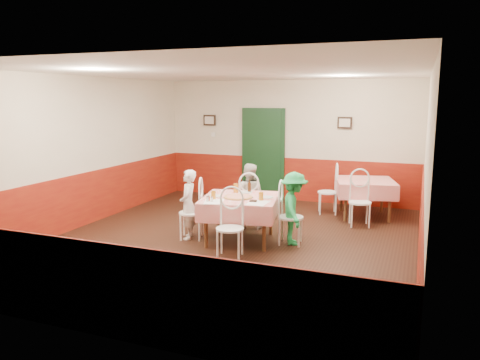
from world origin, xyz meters
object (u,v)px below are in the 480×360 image
(wallet, at_px, (253,201))
(main_table, at_px, (240,219))
(diner_right, at_px, (294,208))
(chair_second_a, at_px, (328,192))
(chair_near, at_px, (230,229))
(glass_c, at_px, (236,188))
(glass_b, at_px, (261,196))
(chair_left, at_px, (191,213))
(diner_far, at_px, (249,195))
(chair_right, at_px, (291,217))
(chair_far, at_px, (248,204))
(chair_second_b, at_px, (360,203))
(diner_left, at_px, (188,204))
(second_table, at_px, (365,199))
(pizza, at_px, (238,197))
(glass_a, at_px, (213,195))
(beer_bottle, at_px, (249,186))

(wallet, bearing_deg, main_table, 131.75)
(diner_right, bearing_deg, chair_second_a, -23.54)
(chair_near, bearing_deg, glass_c, 95.48)
(glass_b, bearing_deg, chair_left, -177.97)
(glass_c, height_order, diner_far, diner_far)
(chair_second_a, bearing_deg, main_table, -36.83)
(chair_near, bearing_deg, chair_right, 43.87)
(chair_far, xyz_separation_m, chair_second_b, (1.92, 0.88, 0.00))
(chair_second_a, distance_m, diner_right, 2.30)
(chair_far, bearing_deg, diner_right, 123.83)
(chair_second_b, xyz_separation_m, glass_b, (-1.35, -1.83, 0.38))
(chair_right, relative_size, diner_left, 0.75)
(chair_right, xyz_separation_m, diner_right, (0.05, 0.01, 0.15))
(second_table, height_order, pizza, pizza)
(chair_second_b, bearing_deg, chair_right, -135.38)
(chair_left, xyz_separation_m, glass_a, (0.49, -0.15, 0.38))
(glass_b, xyz_separation_m, beer_bottle, (-0.40, 0.55, 0.04))
(chair_second_a, bearing_deg, glass_c, -44.39)
(diner_left, bearing_deg, chair_near, 37.73)
(chair_second_b, bearing_deg, wallet, -140.79)
(chair_left, distance_m, chair_right, 1.70)
(glass_b, height_order, beer_bottle, beer_bottle)
(chair_second_a, relative_size, pizza, 1.94)
(second_table, height_order, glass_b, glass_b)
(second_table, bearing_deg, wallet, -118.00)
(chair_far, height_order, glass_b, chair_far)
(chair_far, xyz_separation_m, glass_b, (0.57, -0.95, 0.38))
(chair_left, bearing_deg, glass_c, 110.99)
(main_table, height_order, chair_right, chair_right)
(pizza, relative_size, beer_bottle, 2.16)
(main_table, height_order, diner_left, diner_left)
(chair_second_a, bearing_deg, chair_near, -28.95)
(chair_second_b, height_order, glass_c, glass_c)
(glass_c, xyz_separation_m, wallet, (0.53, -0.58, -0.07))
(chair_right, bearing_deg, diner_right, -86.33)
(beer_bottle, distance_m, wallet, 0.75)
(chair_left, xyz_separation_m, chair_second_a, (1.85, 2.62, 0.00))
(beer_bottle, bearing_deg, diner_far, 111.41)
(chair_second_b, bearing_deg, chair_near, -136.64)
(chair_left, bearing_deg, chair_right, 83.32)
(chair_second_b, distance_m, diner_left, 3.25)
(chair_right, bearing_deg, main_table, 93.67)
(chair_left, xyz_separation_m, pizza, (0.83, 0.09, 0.33))
(chair_far, bearing_deg, glass_a, 57.26)
(chair_right, distance_m, diner_left, 1.76)
(chair_right, xyz_separation_m, wallet, (-0.51, -0.41, 0.32))
(second_table, bearing_deg, diner_far, -140.79)
(pizza, xyz_separation_m, glass_b, (0.42, -0.05, 0.05))
(chair_near, xyz_separation_m, glass_c, (-0.37, 1.17, 0.39))
(wallet, bearing_deg, second_table, 51.08)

